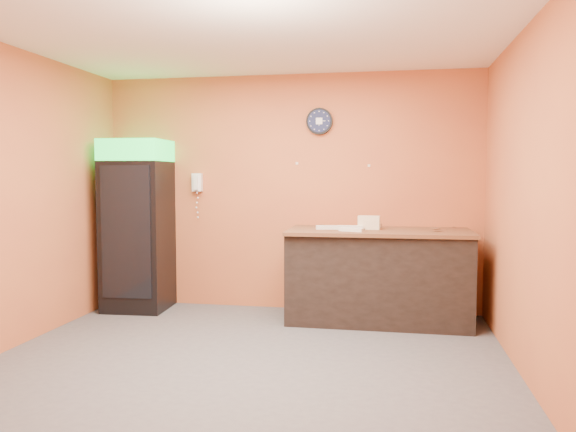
# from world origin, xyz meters

# --- Properties ---
(floor) EXTENTS (4.50, 4.50, 0.00)m
(floor) POSITION_xyz_m (0.00, 0.00, 0.00)
(floor) COLOR #47474C
(floor) RESTS_ON ground
(back_wall) EXTENTS (4.50, 0.02, 2.80)m
(back_wall) POSITION_xyz_m (0.00, 2.00, 1.40)
(back_wall) COLOR #C16636
(back_wall) RESTS_ON floor
(left_wall) EXTENTS (0.02, 4.00, 2.80)m
(left_wall) POSITION_xyz_m (-2.25, 0.00, 1.40)
(left_wall) COLOR #C16636
(left_wall) RESTS_ON floor
(right_wall) EXTENTS (0.02, 4.00, 2.80)m
(right_wall) POSITION_xyz_m (2.25, 0.00, 1.40)
(right_wall) COLOR #C16636
(right_wall) RESTS_ON floor
(ceiling) EXTENTS (4.50, 4.00, 0.02)m
(ceiling) POSITION_xyz_m (0.00, 0.00, 2.80)
(ceiling) COLOR white
(ceiling) RESTS_ON back_wall
(beverage_cooler) EXTENTS (0.75, 0.76, 2.03)m
(beverage_cooler) POSITION_xyz_m (-1.78, 1.60, 0.99)
(beverage_cooler) COLOR black
(beverage_cooler) RESTS_ON floor
(prep_counter) EXTENTS (1.96, 0.88, 0.98)m
(prep_counter) POSITION_xyz_m (1.08, 1.57, 0.49)
(prep_counter) COLOR black
(prep_counter) RESTS_ON floor
(wall_clock) EXTENTS (0.31, 0.06, 0.31)m
(wall_clock) POSITION_xyz_m (0.37, 1.97, 2.24)
(wall_clock) COLOR black
(wall_clock) RESTS_ON back_wall
(wall_phone) EXTENTS (0.12, 0.10, 0.22)m
(wall_phone) POSITION_xyz_m (-1.13, 1.95, 1.52)
(wall_phone) COLOR white
(wall_phone) RESTS_ON back_wall
(butcher_paper) EXTENTS (1.99, 0.99, 0.04)m
(butcher_paper) POSITION_xyz_m (1.08, 1.57, 1.00)
(butcher_paper) COLOR brown
(butcher_paper) RESTS_ON prep_counter
(sub_roll_stack) EXTENTS (0.24, 0.10, 0.15)m
(sub_roll_stack) POSITION_xyz_m (0.97, 1.56, 1.09)
(sub_roll_stack) COLOR beige
(sub_roll_stack) RESTS_ON butcher_paper
(wrapped_sandwich_left) EXTENTS (0.28, 0.15, 0.04)m
(wrapped_sandwich_left) POSITION_xyz_m (0.53, 1.51, 1.03)
(wrapped_sandwich_left) COLOR silver
(wrapped_sandwich_left) RESTS_ON butcher_paper
(wrapped_sandwich_mid) EXTENTS (0.28, 0.18, 0.04)m
(wrapped_sandwich_mid) POSITION_xyz_m (0.80, 1.32, 1.03)
(wrapped_sandwich_mid) COLOR silver
(wrapped_sandwich_mid) RESTS_ON butcher_paper
(wrapped_sandwich_right) EXTENTS (0.29, 0.13, 0.04)m
(wrapped_sandwich_right) POSITION_xyz_m (0.77, 1.53, 1.04)
(wrapped_sandwich_right) COLOR silver
(wrapped_sandwich_right) RESTS_ON butcher_paper
(kitchen_tool) EXTENTS (0.05, 0.05, 0.05)m
(kitchen_tool) POSITION_xyz_m (1.09, 1.72, 1.04)
(kitchen_tool) COLOR silver
(kitchen_tool) RESTS_ON butcher_paper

